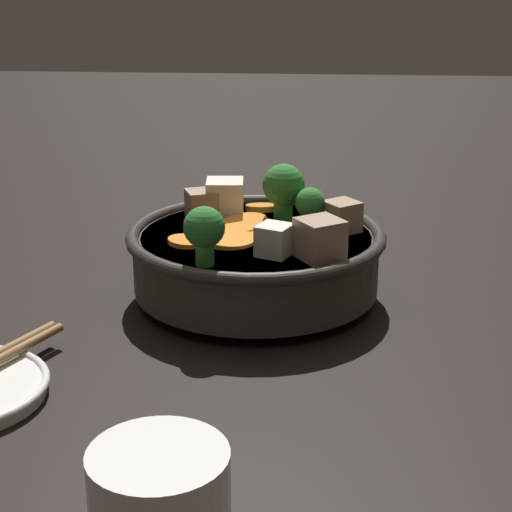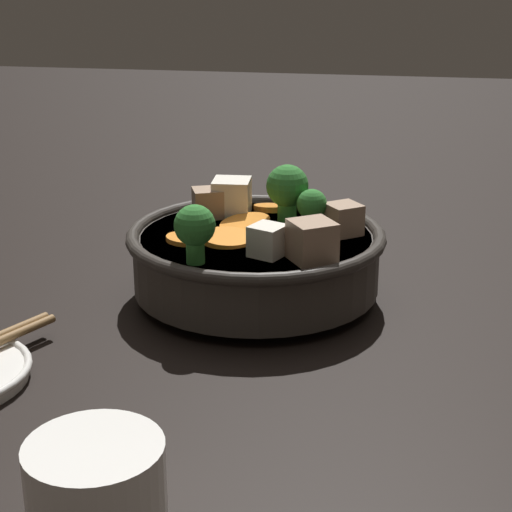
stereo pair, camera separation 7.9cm
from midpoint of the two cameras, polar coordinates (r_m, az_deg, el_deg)
ground_plane at (r=0.80m, az=-2.81°, el=-2.79°), size 3.00×3.00×0.00m
stirfry_bowl at (r=0.79m, az=-2.83°, el=0.18°), size 0.24×0.24×0.12m
tea_cup at (r=0.49m, az=-11.18°, el=-15.39°), size 0.08×0.08×0.05m
napkin at (r=0.99m, az=1.20°, el=1.73°), size 0.13×0.11×0.00m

